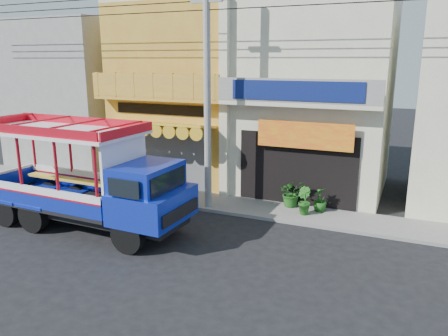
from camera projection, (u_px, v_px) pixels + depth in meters
name	position (u px, v px, depth m)	size (l,w,h in m)	color
ground	(191.00, 246.00, 13.56)	(90.00, 90.00, 0.00)	black
sidewalk	(239.00, 206.00, 17.10)	(30.00, 2.00, 0.12)	slate
shophouse_left	(193.00, 92.00, 21.20)	(6.00, 7.50, 8.24)	#BC7F29
shophouse_right	(317.00, 96.00, 18.87)	(6.00, 6.75, 8.24)	beige
party_pilaster	(224.00, 102.00, 17.29)	(0.35, 0.30, 8.00)	beige
filler_building_left	(81.00, 94.00, 24.03)	(6.00, 6.00, 7.60)	gray
utility_pole	(211.00, 77.00, 15.61)	(28.00, 0.26, 9.00)	gray
songthaew_truck	(94.00, 180.00, 14.41)	(7.85, 2.81, 3.63)	black
green_sign	(117.00, 179.00, 18.93)	(0.71, 0.51, 1.11)	black
potted_plant_a	(292.00, 193.00, 16.75)	(0.96, 0.83, 1.07)	#1F5919
potted_plant_b	(304.00, 201.00, 15.91)	(0.55, 0.45, 1.01)	#1F5919
potted_plant_c	(320.00, 199.00, 16.21)	(0.51, 0.51, 0.91)	#1F5919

